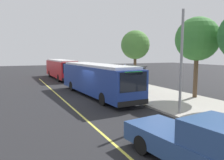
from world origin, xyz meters
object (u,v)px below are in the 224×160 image
(transit_bus_main, at_px, (96,78))
(pickup_truck, at_px, (199,145))
(waiting_bench, at_px, (135,84))
(pedestrian_commuter, at_px, (138,84))
(transit_bus_second, at_px, (61,68))
(route_sign_post, at_px, (125,75))

(transit_bus_main, distance_m, pickup_truck, 13.69)
(transit_bus_main, distance_m, waiting_bench, 5.11)
(waiting_bench, xyz_separation_m, pedestrian_commuter, (2.70, -1.35, 0.48))
(transit_bus_second, relative_size, route_sign_post, 4.25)
(transit_bus_second, bearing_deg, pickup_truck, -2.97)
(transit_bus_main, distance_m, pedestrian_commuter, 3.90)
(pickup_truck, bearing_deg, transit_bus_second, 177.03)
(waiting_bench, bearing_deg, pedestrian_commuter, -26.54)
(transit_bus_main, relative_size, route_sign_post, 4.42)
(transit_bus_main, bearing_deg, waiting_bench, 103.08)
(pickup_truck, bearing_deg, route_sign_post, 162.82)
(transit_bus_main, height_order, transit_bus_second, same)
(pickup_truck, distance_m, route_sign_post, 13.01)
(transit_bus_main, height_order, pickup_truck, transit_bus_main)
(route_sign_post, bearing_deg, pickup_truck, -17.18)
(route_sign_post, bearing_deg, transit_bus_second, -172.16)
(pickup_truck, xyz_separation_m, route_sign_post, (-12.39, 3.83, 1.10))
(waiting_bench, bearing_deg, transit_bus_second, -161.41)
(waiting_bench, distance_m, route_sign_post, 3.71)
(transit_bus_main, xyz_separation_m, route_sign_post, (1.20, 2.33, 0.34))
(transit_bus_second, xyz_separation_m, pickup_truck, (29.20, -1.52, -0.76))
(transit_bus_second, height_order, waiting_bench, transit_bus_second)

